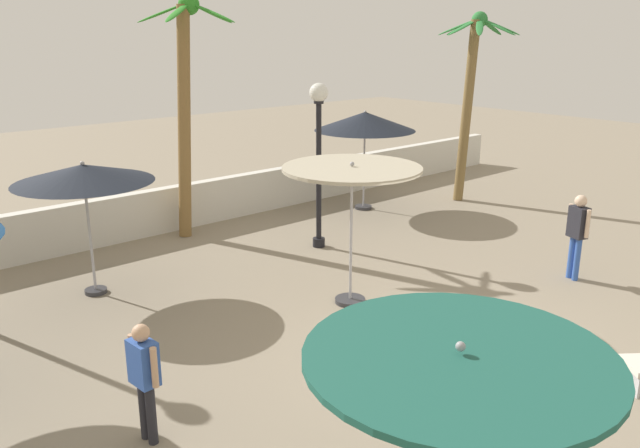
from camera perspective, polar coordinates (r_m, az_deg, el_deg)
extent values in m
plane|color=gray|center=(10.41, 11.11, -11.01)|extent=(56.00, 56.00, 0.00)
cube|color=silver|center=(16.43, -12.87, 1.34)|extent=(25.20, 0.30, 1.09)
cylinder|color=#333338|center=(13.06, -19.09, -5.57)|extent=(0.41, 0.41, 0.08)
cylinder|color=#A5A5AD|center=(12.71, -19.54, -1.14)|extent=(0.05, 0.05, 2.20)
cone|color=black|center=(12.41, -20.08, 4.20)|extent=(2.50, 2.50, 0.33)
sphere|color=#99999E|center=(12.38, -20.16, 5.02)|extent=(0.08, 0.08, 0.08)
cylinder|color=#333338|center=(18.10, 3.82, 1.50)|extent=(0.47, 0.47, 0.08)
cylinder|color=#A5A5AD|center=(17.85, 3.89, 4.82)|extent=(0.05, 0.05, 2.23)
cone|color=black|center=(17.63, 3.97, 9.00)|extent=(2.73, 2.73, 0.50)
sphere|color=#99999E|center=(17.60, 3.99, 9.80)|extent=(0.08, 0.08, 0.08)
cylinder|color=#333338|center=(11.95, 2.66, -6.71)|extent=(0.55, 0.55, 0.08)
cylinder|color=#A5A5AD|center=(11.52, 2.74, -1.14)|extent=(0.05, 0.05, 2.52)
cylinder|color=#B7AD93|center=(11.20, 2.83, 4.91)|extent=(2.43, 2.43, 0.06)
sphere|color=#99999E|center=(11.18, 2.84, 5.29)|extent=(0.08, 0.08, 0.08)
cylinder|color=#1E594C|center=(5.26, 12.18, -11.42)|extent=(2.47, 2.47, 0.06)
sphere|color=#99999E|center=(5.22, 12.25, -10.47)|extent=(0.08, 0.08, 0.08)
cylinder|color=olive|center=(15.51, -11.84, 8.50)|extent=(0.59, 0.30, 5.33)
sphere|color=#2D8624|center=(15.52, -11.46, 18.40)|extent=(0.47, 0.47, 0.47)
ellipsoid|color=#2D8624|center=(15.84, -9.49, 17.80)|extent=(1.14, 0.23, 0.48)
ellipsoid|color=#2D8624|center=(16.10, -11.85, 17.66)|extent=(0.56, 1.14, 0.48)
ellipsoid|color=#2D8624|center=(15.56, -13.71, 17.59)|extent=(1.06, 0.79, 0.48)
ellipsoid|color=#2D8624|center=(14.98, -12.43, 17.72)|extent=(1.05, 0.81, 0.48)
ellipsoid|color=#2D8624|center=(15.20, -9.43, 17.85)|extent=(0.69, 1.10, 0.48)
cylinder|color=olive|center=(19.09, 12.76, 9.52)|extent=(0.60, 0.28, 5.05)
sphere|color=#2C7D38|center=(19.22, 13.85, 17.04)|extent=(0.44, 0.44, 0.44)
ellipsoid|color=#2C7D38|center=(19.70, 14.79, 16.40)|extent=(1.10, 0.23, 0.49)
ellipsoid|color=#2C7D38|center=(19.79, 13.83, 16.46)|extent=(1.01, 0.79, 0.49)
ellipsoid|color=#2C7D38|center=(19.56, 12.38, 16.55)|extent=(0.21, 1.10, 0.49)
ellipsoid|color=#2C7D38|center=(19.15, 12.02, 16.58)|extent=(0.89, 0.95, 0.49)
ellipsoid|color=#2C7D38|center=(18.82, 12.48, 16.56)|extent=(1.11, 0.40, 0.49)
ellipsoid|color=#2C7D38|center=(18.64, 13.85, 16.47)|extent=(1.00, 0.82, 0.49)
ellipsoid|color=#2C7D38|center=(18.92, 15.38, 16.36)|extent=(0.28, 1.11, 0.49)
ellipsoid|color=#2C7D38|center=(19.28, 15.59, 16.34)|extent=(0.87, 0.96, 0.49)
cylinder|color=black|center=(14.90, -0.10, -1.61)|extent=(0.28, 0.28, 0.20)
cylinder|color=black|center=(14.49, -0.11, 4.19)|extent=(0.12, 0.12, 3.28)
cylinder|color=black|center=(14.22, -0.11, 10.66)|extent=(0.22, 0.22, 0.06)
sphere|color=white|center=(14.20, -0.11, 11.48)|extent=(0.41, 0.41, 0.41)
cube|color=#B7B7BC|center=(10.17, 25.54, -12.04)|extent=(0.37, 0.46, 0.35)
cylinder|color=#3359B2|center=(13.78, 21.65, -2.91)|extent=(0.12, 0.12, 0.87)
cylinder|color=#3359B2|center=(13.89, 21.20, -2.71)|extent=(0.12, 0.12, 0.87)
cube|color=#26262D|center=(13.62, 21.76, 0.15)|extent=(0.34, 0.42, 0.62)
sphere|color=beige|center=(13.51, 21.95, 1.89)|extent=(0.24, 0.24, 0.24)
cylinder|color=beige|center=(13.45, 22.46, 0.01)|extent=(0.08, 0.08, 0.56)
cylinder|color=beige|center=(13.77, 21.09, 0.54)|extent=(0.08, 0.08, 0.56)
cylinder|color=#26262D|center=(8.30, -14.60, -15.91)|extent=(0.12, 0.12, 0.78)
cylinder|color=#26262D|center=(8.42, -15.20, -15.45)|extent=(0.12, 0.12, 0.78)
cube|color=#3359B2|center=(8.03, -15.26, -11.66)|extent=(0.27, 0.38, 0.55)
sphere|color=tan|center=(7.86, -15.48, -9.21)|extent=(0.21, 0.21, 0.21)
cylinder|color=tan|center=(7.83, -14.35, -12.12)|extent=(0.08, 0.08, 0.50)
cylinder|color=tan|center=(8.20, -16.16, -10.88)|extent=(0.08, 0.08, 0.50)
cylinder|color=#26262D|center=(8.50, 15.35, -15.10)|extent=(0.12, 0.12, 0.79)
cylinder|color=#26262D|center=(8.44, 16.34, -15.43)|extent=(0.12, 0.12, 0.79)
cube|color=silver|center=(8.14, 16.22, -11.24)|extent=(0.27, 0.38, 0.56)
sphere|color=#936B4C|center=(7.97, 16.45, -8.79)|extent=(0.21, 0.21, 0.21)
cylinder|color=#936B4C|center=(8.22, 14.74, -10.60)|extent=(0.08, 0.08, 0.50)
cylinder|color=#936B4C|center=(8.04, 17.78, -11.53)|extent=(0.08, 0.08, 0.50)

